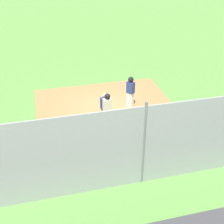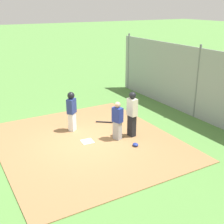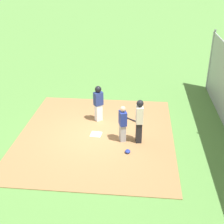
{
  "view_description": "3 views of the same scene",
  "coord_description": "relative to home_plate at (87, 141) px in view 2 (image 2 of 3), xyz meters",
  "views": [
    {
      "loc": [
        -3.13,
        -13.46,
        7.89
      ],
      "look_at": [
        -0.08,
        -1.44,
        0.68
      ],
      "focal_mm": 48.77,
      "sensor_mm": 36.0,
      "label": 1
    },
    {
      "loc": [
        -9.4,
        4.31,
        5.03
      ],
      "look_at": [
        0.18,
        -1.2,
        0.97
      ],
      "focal_mm": 47.64,
      "sensor_mm": 36.0,
      "label": 2
    },
    {
      "loc": [
        -11.02,
        -1.75,
        6.59
      ],
      "look_at": [
        0.4,
        -0.63,
        0.91
      ],
      "focal_mm": 49.35,
      "sensor_mm": 36.0,
      "label": 3
    }
  ],
  "objects": [
    {
      "name": "backstop_fence",
      "position": [
        0.0,
        -5.54,
        1.56
      ],
      "size": [
        12.0,
        0.1,
        3.35
      ],
      "color": "#93999E",
      "rests_on": "ground_plane"
    },
    {
      "name": "dirt_infield",
      "position": [
        0.0,
        0.0,
        -0.03
      ],
      "size": [
        7.2,
        6.4,
        0.03
      ],
      "primitive_type": "cube",
      "color": "olive",
      "rests_on": "ground_plane"
    },
    {
      "name": "ground_plane",
      "position": [
        0.0,
        0.0,
        -0.04
      ],
      "size": [
        140.0,
        140.0,
        0.0
      ],
      "primitive_type": "plane",
      "color": "#51843D"
    },
    {
      "name": "catcher_mask",
      "position": [
        -1.23,
        -1.39,
        0.05
      ],
      "size": [
        0.24,
        0.2,
        0.12
      ],
      "primitive_type": "ellipsoid",
      "color": "navy",
      "rests_on": "dirt_infield"
    },
    {
      "name": "umpire",
      "position": [
        -0.38,
        -1.78,
        0.96
      ],
      "size": [
        0.41,
        0.3,
        1.82
      ],
      "rotation": [
        0.0,
        0.0,
        1.69
      ],
      "color": "black",
      "rests_on": "dirt_infield"
    },
    {
      "name": "baseball_bat",
      "position": [
        1.35,
        -1.52,
        0.02
      ],
      "size": [
        0.56,
        0.71,
        0.06
      ],
      "primitive_type": "cylinder",
      "rotation": [
        0.0,
        1.57,
        4.06
      ],
      "color": "black",
      "rests_on": "dirt_infield"
    },
    {
      "name": "catcher",
      "position": [
        -0.35,
        -1.13,
        0.77
      ],
      "size": [
        0.44,
        0.36,
        1.52
      ],
      "rotation": [
        0.0,
        0.0,
        1.88
      ],
      "color": "#9E9EA3",
      "rests_on": "dirt_infield"
    },
    {
      "name": "runner",
      "position": [
        1.29,
        0.06,
        0.94
      ],
      "size": [
        0.44,
        0.46,
        1.66
      ],
      "rotation": [
        0.0,
        0.0,
        3.81
      ],
      "color": "silver",
      "rests_on": "dirt_infield"
    },
    {
      "name": "parked_car_blue",
      "position": [
        6.12,
        -9.38,
        0.57
      ],
      "size": [
        4.27,
        2.03,
        1.28
      ],
      "rotation": [
        0.0,
        0.0,
        3.19
      ],
      "color": "#28428C",
      "rests_on": "parking_lot"
    },
    {
      "name": "home_plate",
      "position": [
        0.0,
        0.0,
        0.0
      ],
      "size": [
        0.48,
        0.48,
        0.02
      ],
      "primitive_type": "cube",
      "rotation": [
        0.0,
        0.0,
        -0.09
      ],
      "color": "white",
      "rests_on": "dirt_infield"
    }
  ]
}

